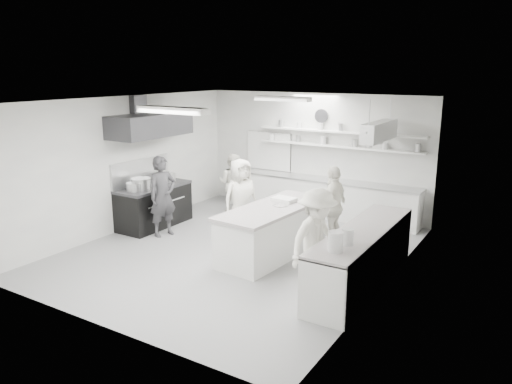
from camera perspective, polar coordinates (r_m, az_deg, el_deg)
The scene contains 27 objects.
floor at distance 10.03m, azimuth -2.12°, elevation -6.90°, with size 6.00×7.00×0.02m, color gray.
ceiling at distance 9.39m, azimuth -2.29°, elevation 10.60°, with size 6.00×7.00×0.02m, color silver.
wall_back at distance 12.60m, azimuth 6.69°, elevation 4.47°, with size 6.00×0.04×3.00m, color silver.
wall_front at distance 7.06m, azimuth -18.22°, elevation -3.74°, with size 6.00×0.04×3.00m, color silver.
wall_left at distance 11.50m, azimuth -14.75°, elevation 3.19°, with size 0.04×7.00×3.00m, color silver.
wall_right at distance 8.35m, azimuth 15.18°, elevation -0.82°, with size 0.04×7.00×3.00m, color silver.
stove at distance 11.74m, azimuth -11.67°, elevation -1.69°, with size 0.80×1.80×0.90m, color black.
exhaust_hood at distance 11.38m, azimuth -12.15°, elevation 7.56°, with size 0.85×2.00×0.50m, color #363639.
back_counter at distance 12.43m, azimuth 7.23°, elevation -0.59°, with size 5.00×0.60×0.92m, color silver.
shelf_lower at distance 12.17m, azimuth 9.46°, elevation 5.23°, with size 4.20×0.26×0.04m, color silver.
shelf_upper at distance 12.12m, azimuth 9.53°, elevation 6.86°, with size 4.20×0.26×0.04m, color silver.
pass_through_window at distance 13.18m, azimuth 1.51°, elevation 4.76°, with size 1.30×0.04×1.00m, color black.
wall_clock at distance 12.36m, azimuth 7.59°, elevation 8.70°, with size 0.32×0.32×0.05m, color silver.
right_counter at distance 8.58m, azimuth 12.10°, elevation -7.47°, with size 0.74×3.30×0.94m, color silver.
pot_rack at distance 10.75m, azimuth 14.05°, elevation 6.83°, with size 0.30×1.60×0.40m, color #B7B8BA.
light_fixture_front at distance 7.96m, azimuth -9.61°, elevation 9.30°, with size 1.30×0.25×0.10m, color silver.
light_fixture_rear at distance 10.93m, azimuth 3.06°, elevation 10.70°, with size 1.30×0.25×0.10m, color silver.
prep_island at distance 9.69m, azimuth 1.94°, elevation -4.64°, with size 0.95×2.54×0.94m, color silver.
stove_pot at distance 11.33m, azimuth -13.12°, elevation 0.83°, with size 0.44×0.44×0.29m, color #B7B8BA.
cook_stove at distance 10.91m, azimuth -10.70°, elevation -0.50°, with size 0.64×0.42×1.76m, color #2F2F32.
cook_back at distance 12.58m, azimuth -2.75°, elevation 1.05°, with size 0.73×0.57×1.50m, color white.
cook_island_left at distance 10.65m, azimuth -1.77°, elevation -0.72°, with size 0.84×0.55×1.72m, color white.
cook_island_right at distance 10.24m, azimuth 8.92°, elevation -1.61°, with size 0.98×0.41×1.68m, color white.
cook_right at distance 8.11m, azimuth 7.02°, elevation -5.57°, with size 1.12×0.64×1.73m, color white.
bowl_island_a at distance 9.62m, azimuth 2.75°, elevation -1.70°, with size 0.25×0.25×0.06m, color #B7B8BA.
bowl_island_b at distance 9.59m, azimuth 3.16°, elevation -1.76°, with size 0.19×0.19×0.06m, color silver.
bowl_right at distance 8.25m, azimuth 10.53°, elevation -4.60°, with size 0.21×0.21×0.05m, color silver.
Camera 1 is at (5.22, -7.78, 3.56)m, focal length 34.66 mm.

